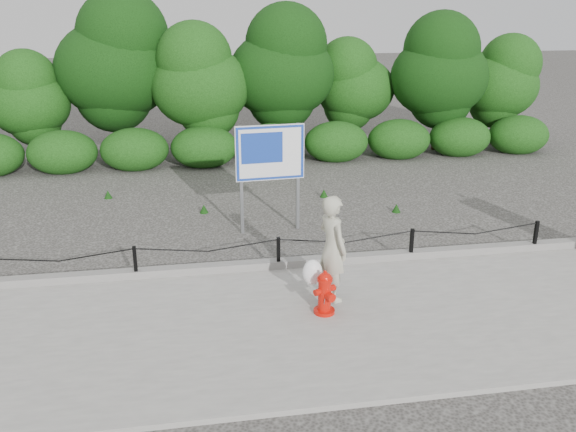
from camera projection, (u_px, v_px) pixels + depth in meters
The scene contains 8 objects.
ground at pixel (279, 272), 11.02m from camera, with size 90.00×90.00×0.00m, color #2D2B28.
sidewalk at pixel (299, 325), 9.15m from camera, with size 14.00×4.00×0.08m, color gray.
curb at pixel (278, 264), 11.02m from camera, with size 14.00×0.22×0.14m, color slate.
chain_barrier at pixel (278, 249), 10.87m from camera, with size 10.06×0.06×0.60m.
treeline at pixel (240, 75), 18.55m from camera, with size 19.95×3.71×4.85m.
fire_hydrant at pixel (325, 293), 9.32m from camera, with size 0.43×0.43×0.71m.
pedestrian at pixel (331, 250), 9.62m from camera, with size 0.81×0.74×1.74m.
advertising_sign at pixel (270, 158), 12.42m from camera, with size 1.43×0.20×2.29m.
Camera 1 is at (-1.52, -9.92, 4.67)m, focal length 38.00 mm.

